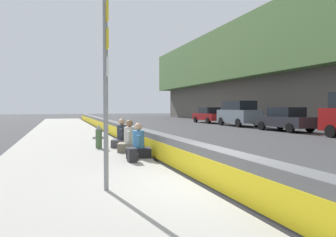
{
  "coord_description": "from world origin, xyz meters",
  "views": [
    {
      "loc": [
        -5.49,
        3.05,
        1.69
      ],
      "look_at": [
        6.49,
        -1.16,
        1.24
      ],
      "focal_mm": 33.12,
      "sensor_mm": 36.0,
      "label": 1
    }
  ],
  "objects_px": {
    "seated_person_rear": "(122,138)",
    "parked_car_midline": "(209,115)",
    "seated_person_middle": "(130,142)",
    "parked_car_third": "(285,119)",
    "seated_person_foreground": "(138,146)",
    "backpack": "(132,155)",
    "fire_hydrant": "(99,136)",
    "parked_car_fourth": "(239,113)",
    "route_sign_post": "(106,78)"
  },
  "relations": [
    {
      "from": "seated_person_middle",
      "to": "parked_car_fourth",
      "type": "bearing_deg",
      "value": -43.72
    },
    {
      "from": "seated_person_rear",
      "to": "parked_car_fourth",
      "type": "height_order",
      "value": "parked_car_fourth"
    },
    {
      "from": "fire_hydrant",
      "to": "seated_person_rear",
      "type": "bearing_deg",
      "value": -85.6
    },
    {
      "from": "parked_car_midline",
      "to": "parked_car_third",
      "type": "bearing_deg",
      "value": 178.94
    },
    {
      "from": "fire_hydrant",
      "to": "parked_car_midline",
      "type": "distance_m",
      "value": 23.13
    },
    {
      "from": "route_sign_post",
      "to": "parked_car_third",
      "type": "height_order",
      "value": "route_sign_post"
    },
    {
      "from": "seated_person_foreground",
      "to": "backpack",
      "type": "bearing_deg",
      "value": 155.31
    },
    {
      "from": "route_sign_post",
      "to": "parked_car_midline",
      "type": "relative_size",
      "value": 0.79
    },
    {
      "from": "seated_person_foreground",
      "to": "parked_car_fourth",
      "type": "relative_size",
      "value": 0.22
    },
    {
      "from": "backpack",
      "to": "parked_car_midline",
      "type": "bearing_deg",
      "value": -31.7
    },
    {
      "from": "parked_car_fourth",
      "to": "parked_car_midline",
      "type": "height_order",
      "value": "parked_car_fourth"
    },
    {
      "from": "seated_person_foreground",
      "to": "seated_person_rear",
      "type": "bearing_deg",
      "value": 0.46
    },
    {
      "from": "parked_car_midline",
      "to": "seated_person_foreground",
      "type": "bearing_deg",
      "value": 148.04
    },
    {
      "from": "seated_person_rear",
      "to": "parked_car_midline",
      "type": "distance_m",
      "value": 22.54
    },
    {
      "from": "fire_hydrant",
      "to": "parked_car_midline",
      "type": "xyz_separation_m",
      "value": [
        18.41,
        -13.99,
        0.27
      ]
    },
    {
      "from": "fire_hydrant",
      "to": "parked_car_midline",
      "type": "bearing_deg",
      "value": -37.23
    },
    {
      "from": "fire_hydrant",
      "to": "backpack",
      "type": "relative_size",
      "value": 2.2
    },
    {
      "from": "seated_person_middle",
      "to": "parked_car_third",
      "type": "height_order",
      "value": "parked_car_third"
    },
    {
      "from": "seated_person_foreground",
      "to": "parked_car_midline",
      "type": "bearing_deg",
      "value": -31.96
    },
    {
      "from": "fire_hydrant",
      "to": "seated_person_rear",
      "type": "relative_size",
      "value": 0.79
    },
    {
      "from": "parked_car_midline",
      "to": "backpack",
      "type": "bearing_deg",
      "value": 148.3
    },
    {
      "from": "seated_person_foreground",
      "to": "seated_person_middle",
      "type": "relative_size",
      "value": 0.96
    },
    {
      "from": "seated_person_middle",
      "to": "parked_car_fourth",
      "type": "xyz_separation_m",
      "value": [
        13.58,
        -12.99,
        0.69
      ]
    },
    {
      "from": "seated_person_rear",
      "to": "parked_car_midline",
      "type": "bearing_deg",
      "value": -35.52
    },
    {
      "from": "seated_person_rear",
      "to": "parked_car_third",
      "type": "bearing_deg",
      "value": -65.14
    },
    {
      "from": "route_sign_post",
      "to": "parked_car_third",
      "type": "bearing_deg",
      "value": -49.72
    },
    {
      "from": "route_sign_post",
      "to": "seated_person_rear",
      "type": "height_order",
      "value": "route_sign_post"
    },
    {
      "from": "seated_person_middle",
      "to": "parked_car_fourth",
      "type": "distance_m",
      "value": 18.8
    },
    {
      "from": "parked_car_fourth",
      "to": "parked_car_midline",
      "type": "bearing_deg",
      "value": -0.81
    },
    {
      "from": "parked_car_third",
      "to": "parked_car_midline",
      "type": "distance_m",
      "value": 12.38
    },
    {
      "from": "backpack",
      "to": "parked_car_third",
      "type": "bearing_deg",
      "value": -54.58
    },
    {
      "from": "seated_person_middle",
      "to": "seated_person_foreground",
      "type": "bearing_deg",
      "value": -179.97
    },
    {
      "from": "backpack",
      "to": "seated_person_foreground",
      "type": "bearing_deg",
      "value": -24.69
    },
    {
      "from": "fire_hydrant",
      "to": "backpack",
      "type": "xyz_separation_m",
      "value": [
        -3.38,
        -0.54,
        -0.25
      ]
    },
    {
      "from": "fire_hydrant",
      "to": "parked_car_fourth",
      "type": "xyz_separation_m",
      "value": [
        12.33,
        -13.91,
        0.6
      ]
    },
    {
      "from": "seated_person_middle",
      "to": "seated_person_rear",
      "type": "height_order",
      "value": "same"
    },
    {
      "from": "route_sign_post",
      "to": "backpack",
      "type": "relative_size",
      "value": 9.0
    },
    {
      "from": "parked_car_midline",
      "to": "seated_person_middle",
      "type": "bearing_deg",
      "value": 146.38
    },
    {
      "from": "parked_car_fourth",
      "to": "seated_person_rear",
      "type": "bearing_deg",
      "value": 133.31
    },
    {
      "from": "parked_car_third",
      "to": "parked_car_fourth",
      "type": "bearing_deg",
      "value": -1.29
    },
    {
      "from": "seated_person_foreground",
      "to": "seated_person_middle",
      "type": "height_order",
      "value": "seated_person_middle"
    },
    {
      "from": "seated_person_middle",
      "to": "parked_car_midline",
      "type": "distance_m",
      "value": 23.61
    },
    {
      "from": "seated_person_rear",
      "to": "fire_hydrant",
      "type": "bearing_deg",
      "value": 94.4
    },
    {
      "from": "route_sign_post",
      "to": "parked_car_third",
      "type": "distance_m",
      "value": 18.85
    },
    {
      "from": "route_sign_post",
      "to": "parked_car_midline",
      "type": "height_order",
      "value": "route_sign_post"
    },
    {
      "from": "backpack",
      "to": "seated_person_rear",
      "type": "bearing_deg",
      "value": -6.01
    },
    {
      "from": "route_sign_post",
      "to": "backpack",
      "type": "distance_m",
      "value": 3.52
    },
    {
      "from": "fire_hydrant",
      "to": "parked_car_fourth",
      "type": "height_order",
      "value": "parked_car_fourth"
    },
    {
      "from": "seated_person_rear",
      "to": "parked_car_third",
      "type": "distance_m",
      "value": 14.18
    },
    {
      "from": "backpack",
      "to": "parked_car_third",
      "type": "relative_size",
      "value": 0.09
    }
  ]
}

